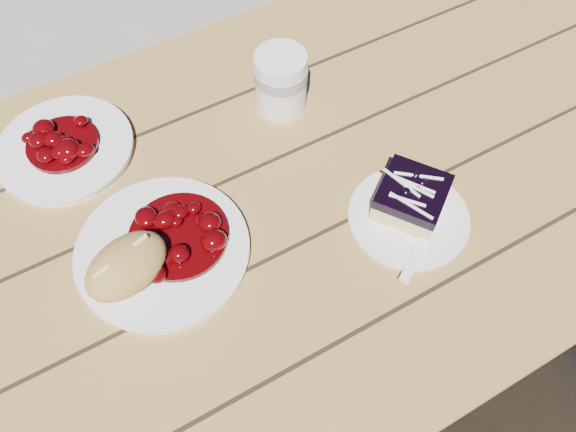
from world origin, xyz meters
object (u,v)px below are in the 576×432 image
picnic_table (190,296)px  blueberry_cake (412,197)px  second_plate (65,149)px  dessert_plate (408,218)px  coffee_cup (281,81)px  main_plate (163,251)px  bread_roll (126,266)px

picnic_table → blueberry_cake: blueberry_cake is taller
second_plate → dessert_plate: bearing=-42.6°
blueberry_cake → coffee_cup: coffee_cup is taller
dessert_plate → coffee_cup: bearing=100.1°
picnic_table → dessert_plate: dessert_plate is taller
dessert_plate → second_plate: second_plate is taller
main_plate → dessert_plate: bearing=-20.1°
picnic_table → second_plate: (-0.08, 0.27, 0.17)m
second_plate → bread_roll: bearing=-87.3°
picnic_table → bread_roll: 0.22m
bread_roll → picnic_table: bearing=11.9°
picnic_table → blueberry_cake: (0.35, -0.11, 0.20)m
coffee_cup → main_plate: bearing=-149.3°
main_plate → bread_roll: (-0.05, -0.02, 0.04)m
blueberry_cake → coffee_cup: (-0.07, 0.29, 0.02)m
picnic_table → main_plate: size_ratio=7.87×
bread_roll → coffee_cup: bearing=29.2°
picnic_table → bread_roll: size_ratio=15.83×
picnic_table → main_plate: (-0.01, 0.01, 0.17)m
main_plate → blueberry_cake: size_ratio=1.88×
main_plate → picnic_table: bearing=-21.3°
bread_roll → blueberry_cake: bearing=-12.8°
dessert_plate → second_plate: bearing=137.4°
picnic_table → bread_roll: (-0.07, -0.01, 0.21)m
dessert_plate → coffee_cup: (-0.06, 0.31, 0.05)m
main_plate → dessert_plate: main_plate is taller
bread_roll → dessert_plate: bread_roll is taller
blueberry_cake → second_plate: size_ratio=0.61×
bread_roll → second_plate: 0.28m
bread_roll → dessert_plate: (0.41, -0.11, -0.04)m
second_plate → coffee_cup: bearing=-12.4°
main_plate → blueberry_cake: bearing=-17.5°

